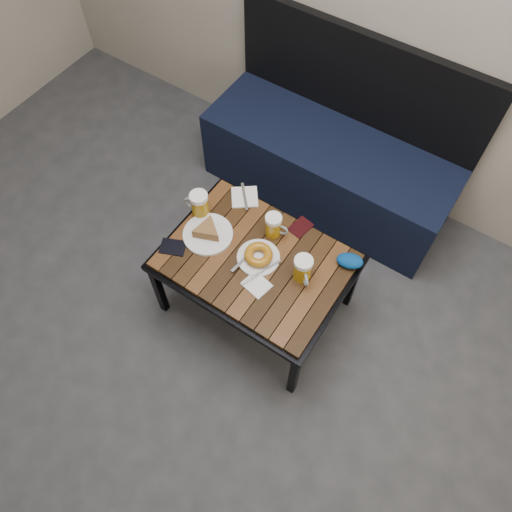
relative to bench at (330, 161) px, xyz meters
The scene contains 14 objects.
ground 1.79m from the bench, 94.14° to the right, with size 4.00×4.00×0.00m, color #2D2D30.
room_shell 1.95m from the bench, 95.77° to the right, with size 4.00×4.00×4.00m.
bench is the anchor object (origin of this frame).
cafe_table 0.89m from the bench, 85.18° to the right, with size 0.84×0.62×0.47m.
beer_mug_left 0.89m from the bench, 109.84° to the right, with size 0.13×0.10×0.14m.
beer_mug_centre 0.76m from the bench, 84.96° to the right, with size 0.12×0.08×0.12m.
beer_mug_right 0.92m from the bench, 70.81° to the right, with size 0.12×0.11×0.13m.
plate_pie 0.93m from the bench, 101.70° to the right, with size 0.23×0.23×0.07m.
plate_bagel 0.89m from the bench, 84.68° to the right, with size 0.20×0.25×0.05m.
napkin_left 0.66m from the bench, 105.20° to the right, with size 0.18×0.18×0.01m.
napkin_right 1.01m from the bench, 81.36° to the right, with size 0.13×0.11×0.01m.
passport_navy 1.08m from the bench, 105.12° to the right, with size 0.08×0.12×0.01m, color black.
passport_burgundy 0.66m from the bench, 76.05° to the right, with size 0.08×0.11×0.01m, color black.
knit_pouch 0.82m from the bench, 56.68° to the right, with size 0.12×0.08×0.05m, color #051585.
Camera 1 is at (0.84, -0.06, 2.40)m, focal length 35.00 mm.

